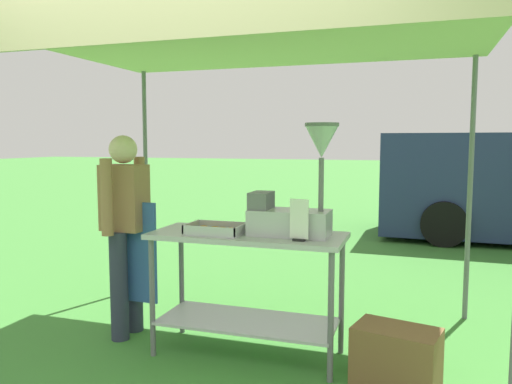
# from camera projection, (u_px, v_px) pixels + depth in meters

# --- Properties ---
(ground_plane) EXTENTS (70.00, 70.00, 0.00)m
(ground_plane) POSITION_uv_depth(u_px,v_px,m) (340.00, 237.00, 8.21)
(ground_plane) COLOR #3D7F33
(stall_canopy) EXTENTS (3.37, 2.51, 2.34)m
(stall_canopy) POSITION_uv_depth(u_px,v_px,m) (252.00, 43.00, 3.55)
(stall_canopy) COLOR slate
(stall_canopy) RESTS_ON ground
(donut_cart) EXTENTS (1.40, 0.57, 0.90)m
(donut_cart) POSITION_uv_depth(u_px,v_px,m) (247.00, 267.00, 3.62)
(donut_cart) COLOR #B7B7BC
(donut_cart) RESTS_ON ground
(donut_tray) EXTENTS (0.40, 0.28, 0.07)m
(donut_tray) POSITION_uv_depth(u_px,v_px,m) (216.00, 230.00, 3.58)
(donut_tray) COLOR #B7B7BC
(donut_tray) RESTS_ON donut_cart
(donut_fryer) EXTENTS (0.62, 0.28, 0.78)m
(donut_fryer) POSITION_uv_depth(u_px,v_px,m) (296.00, 199.00, 3.48)
(donut_fryer) COLOR #B7B7BC
(donut_fryer) RESTS_ON donut_cart
(menu_sign) EXTENTS (0.13, 0.05, 0.28)m
(menu_sign) POSITION_uv_depth(u_px,v_px,m) (299.00, 223.00, 3.30)
(menu_sign) COLOR black
(menu_sign) RESTS_ON donut_cart
(vendor) EXTENTS (0.45, 0.53, 1.61)m
(vendor) POSITION_uv_depth(u_px,v_px,m) (126.00, 225.00, 3.97)
(vendor) COLOR #2D3347
(vendor) RESTS_ON ground
(supply_crate) EXTENTS (0.58, 0.44, 0.38)m
(supply_crate) POSITION_uv_depth(u_px,v_px,m) (396.00, 357.00, 3.19)
(supply_crate) COLOR brown
(supply_crate) RESTS_ON ground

